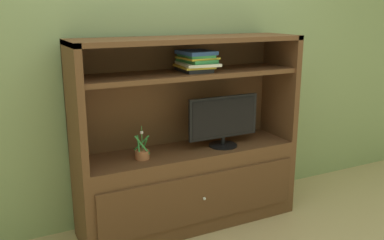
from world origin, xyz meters
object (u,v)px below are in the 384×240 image
tv_monitor (223,120)px  magazine_stack (196,61)px  potted_plant (142,154)px  media_console (189,167)px

tv_monitor → magazine_stack: bearing=165.7°
tv_monitor → potted_plant: 0.71m
media_console → potted_plant: 0.46m
potted_plant → magazine_stack: 0.81m
media_console → potted_plant: (-0.41, -0.05, 0.19)m
tv_monitor → potted_plant: (-0.69, 0.01, -0.18)m
media_console → magazine_stack: 0.85m
potted_plant → magazine_stack: magazine_stack is taller
media_console → magazine_stack: (0.06, -0.00, 0.85)m
tv_monitor → media_console: bearing=167.7°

